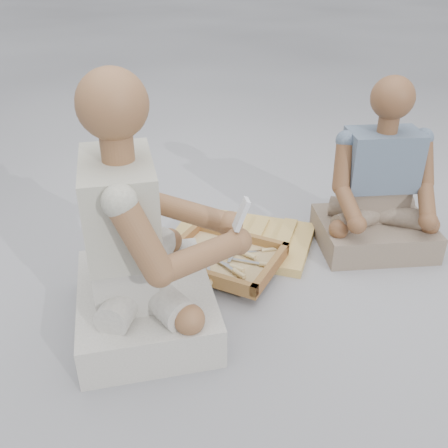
# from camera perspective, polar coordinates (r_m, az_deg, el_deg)

# --- Properties ---
(ground) EXTENTS (60.00, 60.00, 0.00)m
(ground) POSITION_cam_1_polar(r_m,az_deg,el_deg) (2.12, 0.33, -9.01)
(ground) COLOR #A0A1A6
(ground) RESTS_ON ground
(carved_panel) EXTENTS (0.75, 0.57, 0.05)m
(carved_panel) POSITION_cam_1_polar(r_m,az_deg,el_deg) (2.51, 2.03, -1.67)
(carved_panel) COLOR #AC8642
(carved_panel) RESTS_ON ground
(tool_tray) EXTENTS (0.59, 0.53, 0.06)m
(tool_tray) POSITION_cam_1_polar(r_m,az_deg,el_deg) (2.28, -0.02, -3.93)
(tool_tray) COLOR brown
(tool_tray) RESTS_ON carved_panel
(chisel_0) EXTENTS (0.06, 0.22, 0.02)m
(chisel_0) POSITION_cam_1_polar(r_m,az_deg,el_deg) (2.35, 1.68, -2.27)
(chisel_0) COLOR silver
(chisel_0) RESTS_ON tool_tray
(chisel_1) EXTENTS (0.20, 0.11, 0.02)m
(chisel_1) POSITION_cam_1_polar(r_m,az_deg,el_deg) (2.20, 1.00, -4.89)
(chisel_1) COLOR silver
(chisel_1) RESTS_ON tool_tray
(chisel_2) EXTENTS (0.22, 0.06, 0.02)m
(chisel_2) POSITION_cam_1_polar(r_m,az_deg,el_deg) (2.22, 4.44, -4.60)
(chisel_2) COLOR silver
(chisel_2) RESTS_ON tool_tray
(chisel_3) EXTENTS (0.22, 0.08, 0.02)m
(chisel_3) POSITION_cam_1_polar(r_m,az_deg,el_deg) (2.34, 4.66, -3.03)
(chisel_3) COLOR silver
(chisel_3) RESTS_ON tool_tray
(chisel_4) EXTENTS (0.09, 0.21, 0.02)m
(chisel_4) POSITION_cam_1_polar(r_m,az_deg,el_deg) (2.39, 1.26, -2.02)
(chisel_4) COLOR silver
(chisel_4) RESTS_ON tool_tray
(chisel_5) EXTENTS (0.18, 0.16, 0.02)m
(chisel_5) POSITION_cam_1_polar(r_m,az_deg,el_deg) (2.16, 1.34, -5.43)
(chisel_5) COLOR silver
(chisel_5) RESTS_ON tool_tray
(chisel_6) EXTENTS (0.06, 0.22, 0.02)m
(chisel_6) POSITION_cam_1_polar(r_m,az_deg,el_deg) (2.15, -1.70, -5.90)
(chisel_6) COLOR silver
(chisel_6) RESTS_ON tool_tray
(chisel_7) EXTENTS (0.20, 0.13, 0.02)m
(chisel_7) POSITION_cam_1_polar(r_m,az_deg,el_deg) (2.28, 2.41, -3.39)
(chisel_7) COLOR silver
(chisel_7) RESTS_ON tool_tray
(wood_chip_0) EXTENTS (0.02, 0.02, 0.00)m
(wood_chip_0) POSITION_cam_1_polar(r_m,az_deg,el_deg) (2.55, -5.46, -1.76)
(wood_chip_0) COLOR tan
(wood_chip_0) RESTS_ON ground
(wood_chip_1) EXTENTS (0.02, 0.02, 0.00)m
(wood_chip_1) POSITION_cam_1_polar(r_m,az_deg,el_deg) (2.35, -4.80, -4.85)
(wood_chip_1) COLOR tan
(wood_chip_1) RESTS_ON ground
(wood_chip_2) EXTENTS (0.02, 0.02, 0.00)m
(wood_chip_2) POSITION_cam_1_polar(r_m,az_deg,el_deg) (2.20, -2.61, -7.36)
(wood_chip_2) COLOR tan
(wood_chip_2) RESTS_ON ground
(wood_chip_3) EXTENTS (0.02, 0.02, 0.00)m
(wood_chip_3) POSITION_cam_1_polar(r_m,az_deg,el_deg) (2.19, 1.02, -7.53)
(wood_chip_3) COLOR tan
(wood_chip_3) RESTS_ON ground
(wood_chip_4) EXTENTS (0.02, 0.02, 0.00)m
(wood_chip_4) POSITION_cam_1_polar(r_m,az_deg,el_deg) (2.37, 5.14, -4.46)
(wood_chip_4) COLOR tan
(wood_chip_4) RESTS_ON ground
(wood_chip_5) EXTENTS (0.02, 0.02, 0.00)m
(wood_chip_5) POSITION_cam_1_polar(r_m,az_deg,el_deg) (2.18, 3.14, -7.74)
(wood_chip_5) COLOR tan
(wood_chip_5) RESTS_ON ground
(wood_chip_6) EXTENTS (0.02, 0.02, 0.00)m
(wood_chip_6) POSITION_cam_1_polar(r_m,az_deg,el_deg) (2.50, -1.61, -2.43)
(wood_chip_6) COLOR tan
(wood_chip_6) RESTS_ON ground
(wood_chip_7) EXTENTS (0.02, 0.02, 0.00)m
(wood_chip_7) POSITION_cam_1_polar(r_m,az_deg,el_deg) (2.29, -1.77, -5.76)
(wood_chip_7) COLOR tan
(wood_chip_7) RESTS_ON ground
(craftsman) EXTENTS (0.75, 0.77, 1.00)m
(craftsman) POSITION_cam_1_polar(r_m,az_deg,el_deg) (1.86, -9.65, -2.83)
(craftsman) COLOR #B9B7AC
(craftsman) RESTS_ON ground
(companion) EXTENTS (0.61, 0.53, 0.83)m
(companion) POSITION_cam_1_polar(r_m,az_deg,el_deg) (2.49, 17.26, 3.27)
(companion) COLOR #7E6D5B
(companion) RESTS_ON ground
(mobile_phone) EXTENTS (0.07, 0.06, 0.12)m
(mobile_phone) POSITION_cam_1_polar(r_m,az_deg,el_deg) (1.78, 1.99, 1.12)
(mobile_phone) COLOR silver
(mobile_phone) RESTS_ON craftsman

